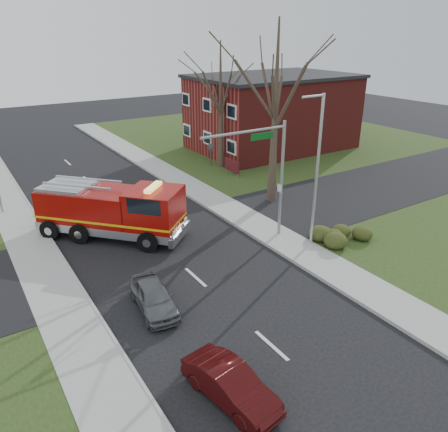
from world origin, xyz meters
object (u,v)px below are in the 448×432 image
fire_engine (113,212)px  parked_car_maroon (154,297)px  parked_car_gray (231,385)px  traffic_signal_mast (264,162)px

fire_engine → parked_car_maroon: size_ratio=2.24×
parked_car_maroon → parked_car_gray: bearing=-83.1°
fire_engine → parked_car_gray: bearing=-137.3°
traffic_signal_mast → parked_car_gray: size_ratio=1.83×
fire_engine → parked_car_gray: size_ratio=2.17×
traffic_signal_mast → parked_car_maroon: 9.43m
traffic_signal_mast → parked_car_gray: traffic_signal_mast is taller
parked_car_maroon → traffic_signal_mast: bearing=26.3°
traffic_signal_mast → parked_car_gray: (-8.01, -8.84, -4.09)m
traffic_signal_mast → parked_car_maroon: traffic_signal_mast is taller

